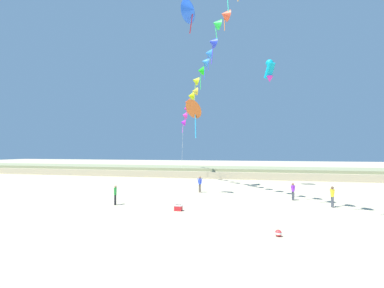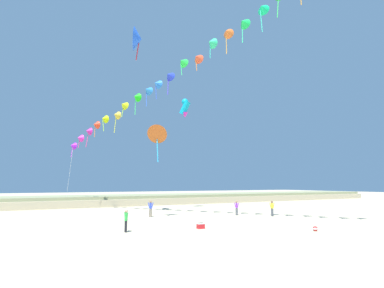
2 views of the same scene
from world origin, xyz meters
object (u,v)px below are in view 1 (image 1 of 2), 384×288
person_near_right (200,183)px  large_kite_low_lead (191,10)px  person_far_left (332,195)px  large_kite_high_solo (196,108)px  person_near_left (293,190)px  beach_cooler (178,208)px  person_mid_center (115,193)px  large_kite_mid_trail (270,70)px  beach_ball (278,233)px

person_near_right → large_kite_low_lead: size_ratio=0.42×
person_far_left → large_kite_high_solo: bearing=162.7°
person_near_left → beach_cooler: 11.24m
large_kite_high_solo → person_far_left: bearing=-17.3°
person_far_left → large_kite_low_lead: size_ratio=0.41×
person_near_right → large_kite_high_solo: large_kite_high_solo is taller
large_kite_low_lead → person_near_left: bearing=-22.8°
person_mid_center → large_kite_high_solo: bearing=54.1°
person_near_right → large_kite_mid_trail: bearing=41.7°
person_near_right → beach_ball: person_near_right is taller
large_kite_high_solo → beach_cooler: bearing=-85.4°
large_kite_low_lead → large_kite_high_solo: size_ratio=0.98×
person_mid_center → person_far_left: bearing=10.9°
person_far_left → person_mid_center: bearing=-169.1°
beach_cooler → beach_ball: size_ratio=1.59×
person_far_left → person_near_left: bearing=134.9°
large_kite_mid_trail → person_near_right: bearing=-138.3°
person_near_right → large_kite_mid_trail: size_ratio=0.62×
large_kite_mid_trail → beach_cooler: bearing=-112.2°
person_near_right → person_far_left: (12.10, -5.63, -0.04)m
large_kite_low_lead → large_kite_mid_trail: large_kite_low_lead is taller
person_near_left → large_kite_high_solo: bearing=173.8°
person_far_left → person_near_right: bearing=155.0°
person_near_left → person_far_left: size_ratio=0.95×
person_mid_center → person_near_right: bearing=60.0°
person_near_left → beach_ball: (-1.63, -12.19, -0.74)m
large_kite_mid_trail → beach_ball: size_ratio=7.78×
person_mid_center → person_far_left: (17.26, 3.32, 0.01)m
person_mid_center → large_kite_mid_trail: size_ratio=0.58×
person_near_left → person_near_right: person_near_right is taller
large_kite_low_lead → large_kite_mid_trail: 11.82m
large_kite_high_solo → beach_ball: (7.73, -13.20, -8.71)m
person_mid_center → large_kite_low_lead: large_kite_low_lead is taller
large_kite_high_solo → beach_cooler: large_kite_high_solo is taller
large_kite_low_lead → beach_ball: (9.10, -16.70, -20.56)m
large_kite_low_lead → large_kite_high_solo: large_kite_low_lead is taller
person_near_right → beach_ball: 16.92m
person_far_left → large_kite_mid_trail: 18.85m
person_far_left → beach_ball: (-4.40, -9.41, -0.79)m
person_near_right → person_far_left: bearing=-25.0°
person_near_right → beach_cooler: bearing=-86.4°
large_kite_low_lead → beach_cooler: 23.66m
large_kite_high_solo → beach_ball: large_kite_high_solo is taller
person_far_left → large_kite_low_lead: (-13.50, 7.28, 19.78)m
person_near_right → large_kite_high_solo: 8.10m
large_kite_low_lead → large_kite_mid_trail: size_ratio=1.46×
person_far_left → beach_ball: person_far_left is taller
person_mid_center → person_far_left: size_ratio=0.99×
person_far_left → large_kite_mid_trail: size_ratio=0.59×
beach_cooler → beach_ball: 8.73m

